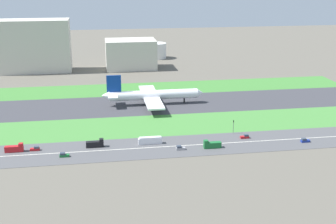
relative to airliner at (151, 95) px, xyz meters
The scene contains 21 objects.
ground_plane 9.30m from the airliner, ahead, with size 800.00×800.00×0.00m, color #5B564C.
runway 9.27m from the airliner, ahead, with size 280.00×46.00×0.10m, color #38383D.
grass_median_north 42.03m from the airliner, 80.44° to the left, with size 280.00×36.00×0.10m, color #3D7A33.
grass_median_south 42.03m from the airliner, 80.44° to the right, with size 280.00×36.00×0.10m, color #427F38.
highway 73.59m from the airliner, 84.60° to the right, with size 280.00×28.00×0.10m, color #4C4C4F.
highway_centerline 73.58m from the airliner, 84.60° to the right, with size 266.00×0.50×0.01m, color silver.
airliner is the anchor object (origin of this frame).
car_1 78.28m from the airliner, 87.08° to the right, with size 4.40×1.80×2.00m.
car_3 93.34m from the airliner, 133.14° to the right, with size 4.40×1.80×2.00m.
truck_0 99.89m from the airliner, 137.04° to the right, with size 8.40×2.50×4.00m.
bus_0 68.75m from the airliner, 97.65° to the right, with size 11.60×2.50×3.50m.
car_5 78.71m from the airliner, 59.98° to the right, with size 4.40×1.80×2.00m.
car_0 102.86m from the airliner, 49.41° to the right, with size 4.40×1.80×2.00m.
truck_2 80.50m from the airliner, 76.05° to the right, with size 8.40×2.50×4.00m.
truck_1 76.91m from the airliner, 117.66° to the right, with size 8.40×2.50×4.00m.
car_6 92.76m from the airliner, 122.62° to the right, with size 4.40×1.80×2.00m.
traffic_light 69.75m from the airliner, 59.38° to the right, with size 0.36×0.50×7.20m.
terminal_building 141.92m from the airliner, 126.09° to the left, with size 57.27×25.15×43.43m, color beige.
hangar_building 114.24m from the airliner, 91.87° to the left, with size 42.89×29.34×25.11m, color beige.
fuel_tank_west 159.03m from the airliner, 91.06° to the left, with size 17.56×17.56×12.59m, color silver.
fuel_tank_centre 160.91m from the airliner, 81.18° to the left, with size 19.36×19.36×14.85m, color silver.
Camera 1 is at (-40.07, -272.21, 80.56)m, focal length 48.00 mm.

